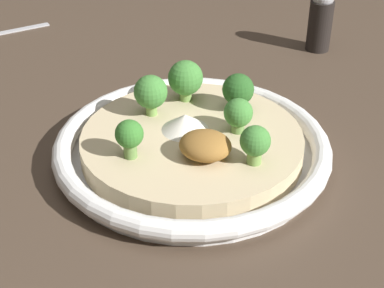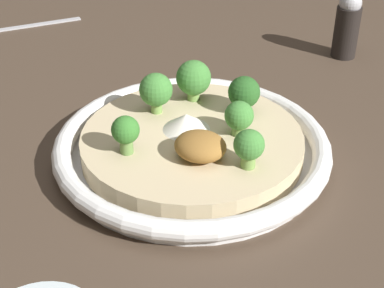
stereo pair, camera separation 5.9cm
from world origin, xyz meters
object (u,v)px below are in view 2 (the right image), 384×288
(broccoli_back, at_px, (126,132))
(broccoli_back_left, at_px, (249,146))
(risotto_bowl, at_px, (192,147))
(broccoli_front_left, at_px, (239,117))
(pepper_shaker, at_px, (347,25))
(fork_utensil, at_px, (4,29))
(broccoli_right, at_px, (156,91))
(broccoli_front, at_px, (244,93))
(broccoli_front_right, at_px, (194,78))

(broccoli_back, bearing_deg, broccoli_back_left, -166.60)
(risotto_bowl, height_order, broccoli_front_left, broccoli_front_left)
(broccoli_front_left, relative_size, broccoli_back, 0.93)
(broccoli_back_left, xyz_separation_m, pepper_shaker, (-0.01, -0.34, -0.01))
(broccoli_front_left, height_order, broccoli_back, broccoli_back)
(broccoli_back_left, bearing_deg, risotto_bowl, -21.98)
(fork_utensil, bearing_deg, broccoli_right, 106.25)
(broccoli_back, relative_size, pepper_shaker, 0.43)
(broccoli_front_left, distance_m, broccoli_right, 0.09)
(broccoli_back, bearing_deg, risotto_bowl, -127.90)
(broccoli_back_left, distance_m, broccoli_back, 0.12)
(broccoli_back_left, xyz_separation_m, fork_utensil, (0.47, -0.22, -0.05))
(broccoli_back, bearing_deg, broccoli_front, -121.42)
(broccoli_back_left, distance_m, pepper_shaker, 0.34)
(broccoli_back, height_order, fork_utensil, broccoli_back)
(broccoli_back, bearing_deg, broccoli_front_left, -138.17)
(fork_utensil, relative_size, pepper_shaker, 1.71)
(risotto_bowl, distance_m, broccoli_front_right, 0.08)
(broccoli_front, height_order, pepper_shaker, pepper_shaker)
(broccoli_back, xyz_separation_m, fork_utensil, (0.36, -0.25, -0.05))
(fork_utensil, bearing_deg, risotto_bowl, 106.23)
(broccoli_back, xyz_separation_m, broccoli_right, (0.01, -0.08, 0.00))
(pepper_shaker, bearing_deg, broccoli_front_left, 82.08)
(broccoli_back_left, height_order, broccoli_front, broccoli_front)
(broccoli_front_left, bearing_deg, pepper_shaker, -97.92)
(broccoli_front_right, distance_m, broccoli_front_left, 0.08)
(pepper_shaker, bearing_deg, fork_utensil, 14.40)
(broccoli_front, relative_size, broccoli_right, 0.92)
(broccoli_front, relative_size, fork_utensil, 0.26)
(broccoli_back_left, relative_size, broccoli_right, 0.87)
(broccoli_back, relative_size, fork_utensil, 0.25)
(risotto_bowl, bearing_deg, pepper_shaker, -104.64)
(broccoli_back_left, height_order, broccoli_right, broccoli_right)
(broccoli_back, bearing_deg, pepper_shaker, -108.66)
(risotto_bowl, distance_m, broccoli_front, 0.08)
(broccoli_front_right, bearing_deg, broccoli_right, 59.89)
(broccoli_front_right, xyz_separation_m, broccoli_front, (-0.06, 0.00, -0.00))
(broccoli_front, relative_size, broccoli_back, 1.05)
(broccoli_front_left, bearing_deg, broccoli_front_right, -33.18)
(broccoli_back, distance_m, fork_utensil, 0.44)
(risotto_bowl, distance_m, broccoli_front_left, 0.06)
(broccoli_front_right, bearing_deg, broccoli_front, 177.46)
(broccoli_back, bearing_deg, broccoli_right, -82.53)
(pepper_shaker, bearing_deg, broccoli_back_left, 87.84)
(risotto_bowl, xyz_separation_m, broccoli_right, (0.05, -0.03, 0.04))
(risotto_bowl, distance_m, broccoli_right, 0.07)
(broccoli_right, relative_size, pepper_shaker, 0.49)
(broccoli_front_right, height_order, fork_utensil, broccoli_front_right)
(risotto_bowl, distance_m, pepper_shaker, 0.33)
(broccoli_front_left, height_order, pepper_shaker, pepper_shaker)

